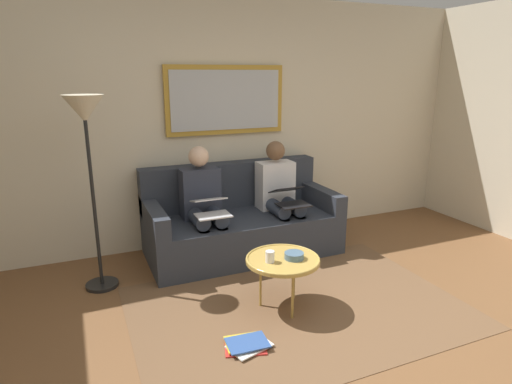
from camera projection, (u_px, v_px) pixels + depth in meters
name	position (u px, v px, depth m)	size (l,w,h in m)	color
ground_plane	(361.00, 379.00, 2.74)	(6.00, 5.20, 0.10)	brown
wall_rear	(223.00, 123.00, 4.69)	(6.00, 0.12, 2.60)	beige
area_rug	(297.00, 307.00, 3.48)	(2.60, 1.80, 0.01)	brown
couch	(240.00, 222.00, 4.52)	(1.94, 0.90, 0.90)	#2D333D
framed_mirror	(226.00, 100.00, 4.54)	(1.29, 0.05, 0.71)	#B7892D
coffee_table	(283.00, 260.00, 3.37)	(0.58, 0.58, 0.43)	tan
cup	(270.00, 257.00, 3.30)	(0.07, 0.07, 0.09)	silver
bowl	(294.00, 256.00, 3.36)	(0.15, 0.15, 0.05)	slate
person_left	(279.00, 193.00, 4.54)	(0.38, 0.58, 1.14)	silver
laptop_black	(289.00, 196.00, 4.33)	(0.30, 0.39, 0.17)	black
person_right	(203.00, 202.00, 4.22)	(0.38, 0.58, 1.14)	#2D3342
laptop_silver	(210.00, 206.00, 4.00)	(0.31, 0.35, 0.15)	silver
magazine_stack	(247.00, 344.00, 2.96)	(0.35, 0.29, 0.04)	red
standing_lamp	(86.00, 131.00, 3.46)	(0.32, 0.32, 1.66)	black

